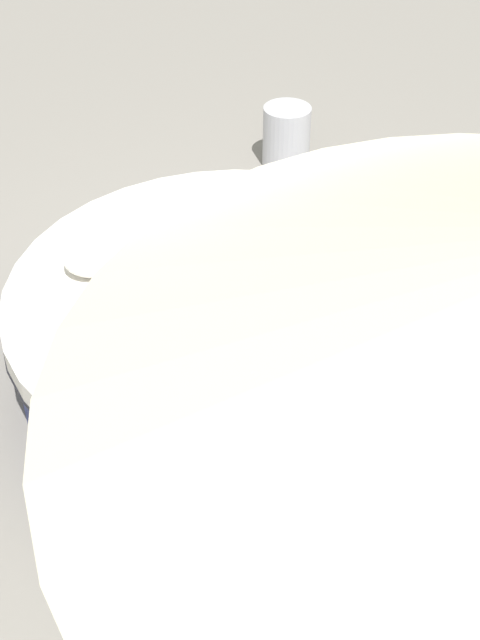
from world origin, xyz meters
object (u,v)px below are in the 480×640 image
(throw_pillow_0, at_px, (336,212))
(side_table, at_px, (286,137))
(throw_pillow_1, at_px, (100,254))
(round_bed, at_px, (240,327))

(throw_pillow_0, height_order, side_table, throw_pillow_0)
(throw_pillow_1, bearing_deg, throw_pillow_0, -18.58)
(round_bed, relative_size, throw_pillow_1, 6.08)
(round_bed, xyz_separation_m, throw_pillow_1, (-0.52, 0.59, 0.37))
(round_bed, relative_size, side_table, 5.29)
(throw_pillow_1, distance_m, side_table, 2.49)
(round_bed, height_order, throw_pillow_0, throw_pillow_0)
(throw_pillow_0, relative_size, side_table, 0.91)
(throw_pillow_0, xyz_separation_m, throw_pillow_1, (-1.31, 0.44, -0.02))
(throw_pillow_0, bearing_deg, round_bed, -169.26)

